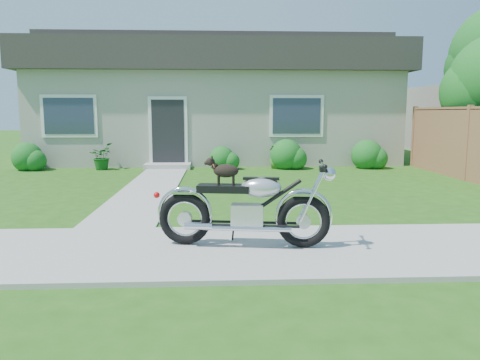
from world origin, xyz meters
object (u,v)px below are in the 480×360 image
at_px(house, 216,100).
at_px(potted_plant_left, 101,156).
at_px(fence, 468,144).
at_px(motorcycle_with_dog, 247,207).
at_px(potted_plant_right, 276,156).

height_order(house, potted_plant_left, house).
bearing_deg(house, fence, -44.74).
relative_size(potted_plant_left, motorcycle_with_dog, 0.36).
distance_m(potted_plant_left, motorcycle_with_dog, 9.33).
height_order(house, motorcycle_with_dog, house).
distance_m(house, fence, 8.96).
height_order(house, potted_plant_right, house).
distance_m(potted_plant_right, motorcycle_with_dog, 8.60).
bearing_deg(potted_plant_right, motorcycle_with_dog, -99.60).
bearing_deg(fence, potted_plant_left, 164.03).
height_order(potted_plant_left, potted_plant_right, potted_plant_left).
distance_m(fence, motorcycle_with_dog, 8.20).
bearing_deg(motorcycle_with_dog, fence, 52.07).
bearing_deg(house, potted_plant_left, -135.28).
distance_m(fence, potted_plant_left, 10.19).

